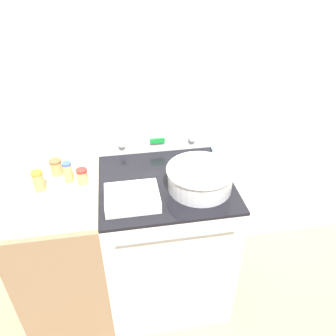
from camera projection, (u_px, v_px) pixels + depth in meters
name	position (u px, v px, depth m)	size (l,w,h in m)	color
ground_plane	(175.00, 330.00, 2.06)	(12.00, 12.00, 0.00)	gray
kitchen_wall	(154.00, 99.00, 1.95)	(8.00, 0.05, 2.50)	silver
stove_range	(165.00, 238.00, 2.08)	(0.73, 0.72, 0.93)	silver
control_panel	(157.00, 139.00, 2.04)	(0.73, 0.07, 0.15)	silver
side_counter	(68.00, 250.00, 1.99)	(0.48, 0.69, 0.94)	#896B4C
mixing_bowl	(200.00, 177.00, 1.72)	(0.36, 0.36, 0.12)	silver
casserole_dish	(132.00, 197.00, 1.64)	(0.27, 0.22, 0.06)	silver
ladle	(217.00, 153.00, 1.99)	(0.07, 0.26, 0.07)	#7AB2C6
spice_jar_red_cap	(82.00, 176.00, 1.75)	(0.06, 0.06, 0.09)	tan
spice_jar_blue_cap	(68.00, 172.00, 1.75)	(0.05, 0.05, 0.12)	tan
spice_jar_brown_cap	(56.00, 167.00, 1.82)	(0.07, 0.07, 0.09)	tan
spice_jar_orange_cap	(38.00, 181.00, 1.69)	(0.06, 0.06, 0.11)	tan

